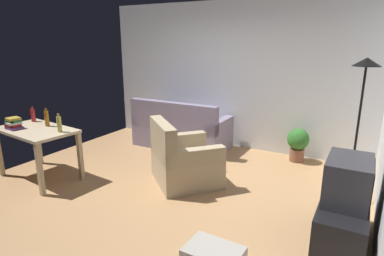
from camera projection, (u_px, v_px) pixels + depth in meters
ground_plane at (169, 187)px, 4.58m from camera, size 5.20×4.40×0.02m
wall_rear at (231, 76)px, 6.08m from camera, size 5.20×0.10×2.70m
couch at (180, 131)px, 6.19m from camera, size 1.78×0.84×0.92m
tv_stand at (342, 223)px, 3.23m from camera, size 0.44×1.10×0.48m
tv at (348, 180)px, 3.11m from camera, size 0.41×0.60×0.44m
torchiere_lamp at (363, 92)px, 3.79m from camera, size 0.32×0.32×1.81m
desk at (37, 136)px, 4.71m from camera, size 1.27×0.83×0.76m
potted_plant at (298, 142)px, 5.45m from camera, size 0.36×0.36×0.57m
armchair at (182, 161)px, 4.64m from camera, size 1.23×1.23×0.92m
bottle_red at (33, 115)px, 5.07m from camera, size 0.06×0.06×0.23m
bottle_amber at (47, 118)px, 4.79m from camera, size 0.06×0.06×0.27m
bottle_squat at (59, 124)px, 4.49m from camera, size 0.06×0.06×0.26m
book_stack at (14, 124)px, 4.66m from camera, size 0.25×0.21×0.16m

